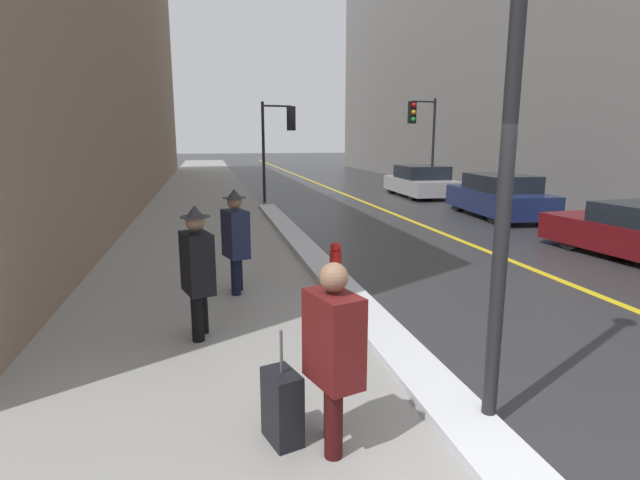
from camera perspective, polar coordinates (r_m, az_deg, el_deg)
The scene contains 15 objects.
sidewalk_slab at distance 17.58m, azimuth -13.17°, elevation 3.44°, with size 4.00×80.00×0.01m.
road_centre_stripe at distance 18.53m, azimuth 5.76°, elevation 4.08°, with size 0.16×80.00×0.00m.
snow_bank_curb at distance 9.70m, azimuth -0.38°, elevation -2.40°, with size 0.55×16.50×0.11m.
building_facade_left at distance 23.34m, azimuth -27.11°, elevation 20.21°, with size 6.00×36.00×12.78m.
building_facade_right at distance 29.20m, azimuth 19.70°, elevation 22.69°, with size 6.00×36.00×16.70m.
lamp_post at distance 4.22m, azimuth 21.78°, elevation 23.82°, with size 0.28×0.28×5.69m.
traffic_light_near at distance 19.48m, azimuth -4.54°, elevation 12.41°, with size 1.31×0.38×3.74m.
traffic_light_far at distance 21.84m, azimuth 11.46°, elevation 12.72°, with size 1.31×0.43×4.04m.
pedestrian_nearside at distance 3.86m, azimuth 1.53°, elevation -12.30°, with size 0.41×0.55×1.51m.
pedestrian_trailing at distance 6.11m, azimuth -13.83°, elevation -3.02°, with size 0.42×0.56×1.63m.
pedestrian_in_glasses at distance 7.80m, azimuth -9.62°, elevation 0.33°, with size 0.43×0.57×1.64m.
parked_car_navy at distance 16.43m, azimuth 19.75°, elevation 4.68°, with size 2.07×4.32×1.31m.
parked_car_silver at distance 21.45m, azimuth 11.42°, elevation 6.54°, with size 2.06×4.24×1.28m.
rolling_suitcase at distance 4.18m, azimuth -4.34°, elevation -18.53°, with size 0.31×0.41×0.95m.
fire_hydrant at distance 8.38m, azimuth 1.78°, elevation -2.61°, with size 0.20×0.20×0.70m.
Camera 1 is at (-1.86, -2.42, 2.40)m, focal length 28.00 mm.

